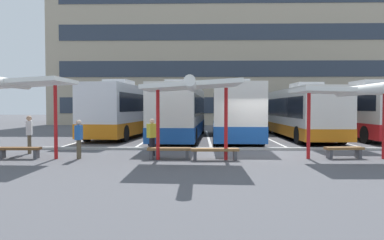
% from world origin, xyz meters
% --- Properties ---
extents(ground_plane, '(160.00, 160.00, 0.00)m').
position_xyz_m(ground_plane, '(0.00, 0.00, 0.00)').
color(ground_plane, '#515156').
extents(terminal_building, '(40.18, 13.28, 19.26)m').
position_xyz_m(terminal_building, '(0.03, 31.40, 8.26)').
color(terminal_building, tan).
rests_on(terminal_building, ground).
extents(coach_bus_0, '(3.70, 11.25, 3.82)m').
position_xyz_m(coach_bus_0, '(-7.68, 9.13, 1.77)').
color(coach_bus_0, silver).
rests_on(coach_bus_0, ground).
extents(coach_bus_1, '(3.12, 12.47, 3.65)m').
position_xyz_m(coach_bus_1, '(-3.68, 7.44, 1.69)').
color(coach_bus_1, silver).
rests_on(coach_bus_1, ground).
extents(coach_bus_2, '(3.12, 12.00, 3.67)m').
position_xyz_m(coach_bus_2, '(-0.29, 7.36, 1.70)').
color(coach_bus_2, silver).
rests_on(coach_bus_2, ground).
extents(coach_bus_3, '(2.68, 11.63, 3.55)m').
position_xyz_m(coach_bus_3, '(4.12, 8.18, 1.65)').
color(coach_bus_3, silver).
rests_on(coach_bus_3, ground).
extents(coach_bus_4, '(2.75, 10.30, 3.69)m').
position_xyz_m(coach_bus_4, '(7.93, 8.02, 1.70)').
color(coach_bus_4, silver).
rests_on(coach_bus_4, ground).
extents(lane_stripe_0, '(0.16, 14.00, 0.01)m').
position_xyz_m(lane_stripe_0, '(-9.63, 8.33, 0.00)').
color(lane_stripe_0, white).
rests_on(lane_stripe_0, ground).
extents(lane_stripe_1, '(0.16, 14.00, 0.01)m').
position_xyz_m(lane_stripe_1, '(-5.78, 8.33, 0.00)').
color(lane_stripe_1, white).
rests_on(lane_stripe_1, ground).
extents(lane_stripe_2, '(0.16, 14.00, 0.01)m').
position_xyz_m(lane_stripe_2, '(-1.93, 8.33, 0.00)').
color(lane_stripe_2, white).
rests_on(lane_stripe_2, ground).
extents(lane_stripe_3, '(0.16, 14.00, 0.01)m').
position_xyz_m(lane_stripe_3, '(1.93, 8.33, 0.00)').
color(lane_stripe_3, white).
rests_on(lane_stripe_3, ground).
extents(lane_stripe_4, '(0.16, 14.00, 0.01)m').
position_xyz_m(lane_stripe_4, '(5.78, 8.33, 0.00)').
color(lane_stripe_4, white).
rests_on(lane_stripe_4, ground).
extents(lane_stripe_5, '(0.16, 14.00, 0.01)m').
position_xyz_m(lane_stripe_5, '(9.63, 8.33, 0.00)').
color(lane_stripe_5, white).
rests_on(lane_stripe_5, ground).
extents(waiting_shelter_0, '(4.02, 4.46, 3.18)m').
position_xyz_m(waiting_shelter_0, '(-9.72, -2.02, 2.91)').
color(waiting_shelter_0, red).
rests_on(waiting_shelter_0, ground).
extents(bench_0, '(1.67, 0.45, 0.45)m').
position_xyz_m(bench_0, '(-9.72, -1.68, 0.34)').
color(bench_0, brown).
rests_on(bench_0, ground).
extents(waiting_shelter_1, '(3.65, 4.68, 3.07)m').
position_xyz_m(waiting_shelter_1, '(-2.82, -2.16, 2.80)').
color(waiting_shelter_1, red).
rests_on(waiting_shelter_1, ground).
extents(bench_1, '(1.72, 0.46, 0.45)m').
position_xyz_m(bench_1, '(-3.72, -1.71, 0.34)').
color(bench_1, brown).
rests_on(bench_1, ground).
extents(bench_2, '(1.87, 0.49, 0.45)m').
position_xyz_m(bench_2, '(-1.92, -1.91, 0.34)').
color(bench_2, brown).
rests_on(bench_2, ground).
extents(waiting_shelter_2, '(3.96, 4.44, 2.84)m').
position_xyz_m(waiting_shelter_2, '(3.28, -1.79, 2.62)').
color(waiting_shelter_2, red).
rests_on(waiting_shelter_2, ground).
extents(bench_3, '(1.56, 0.59, 0.45)m').
position_xyz_m(bench_3, '(3.28, -1.33, 0.33)').
color(bench_3, brown).
rests_on(bench_3, ground).
extents(platform_kerb, '(44.00, 0.24, 0.12)m').
position_xyz_m(platform_kerb, '(0.00, 1.33, 0.06)').
color(platform_kerb, '#ADADA8').
rests_on(platform_kerb, ground).
extents(waiting_passenger_0, '(0.37, 0.53, 1.67)m').
position_xyz_m(waiting_passenger_0, '(-10.03, -0.19, 0.97)').
color(waiting_passenger_0, brown).
rests_on(waiting_passenger_0, ground).
extents(waiting_passenger_1, '(0.44, 0.50, 1.57)m').
position_xyz_m(waiting_passenger_1, '(-4.51, -0.85, 0.89)').
color(waiting_passenger_1, black).
rests_on(waiting_passenger_1, ground).
extents(waiting_passenger_3, '(0.25, 0.46, 1.54)m').
position_xyz_m(waiting_passenger_3, '(-7.31, -1.73, 0.87)').
color(waiting_passenger_3, brown).
rests_on(waiting_passenger_3, ground).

